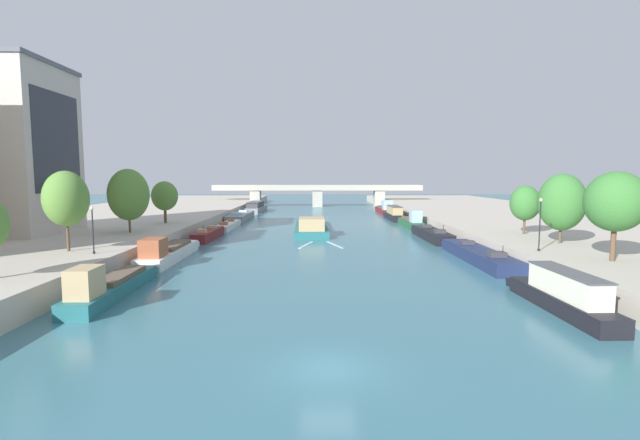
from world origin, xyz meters
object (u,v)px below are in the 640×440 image
(moored_boat_right_midway, at_px, (411,222))
(tree_left_end_of_row, at_px, (165,196))
(tree_right_far, at_px, (616,202))
(bridge_far, at_px, (317,193))
(moored_boat_left_far, at_px, (208,234))
(moored_boat_right_lone, at_px, (394,214))
(lamppost_left_bank, at_px, (93,228))
(moored_boat_right_upstream, at_px, (478,255))
(moored_boat_right_end, at_px, (431,234))
(moored_boat_left_second, at_px, (240,216))
(lamppost_right_bank, at_px, (540,222))
(tree_left_second, at_px, (66,199))
(moored_boat_right_far, at_px, (562,294))
(moored_boat_left_upstream, at_px, (228,225))
(tree_right_third, at_px, (562,202))
(tree_right_midway, at_px, (525,203))
(moored_boat_right_near, at_px, (385,209))
(tree_left_past_mid, at_px, (129,195))
(moored_boat_left_midway, at_px, (111,286))
(moored_boat_left_downstream, at_px, (168,252))
(barge_midriver, at_px, (311,226))
(moored_boat_left_near, at_px, (256,207))

(moored_boat_right_midway, distance_m, tree_left_end_of_row, 39.74)
(tree_right_far, distance_m, bridge_far, 96.54)
(moored_boat_left_far, distance_m, tree_left_end_of_row, 9.09)
(moored_boat_right_lone, relative_size, bridge_far, 0.22)
(lamppost_left_bank, bearing_deg, moored_boat_right_upstream, 10.01)
(moored_boat_right_end, bearing_deg, moored_boat_right_lone, 90.55)
(moored_boat_left_second, bearing_deg, lamppost_right_bank, -55.28)
(tree_left_second, bearing_deg, moored_boat_right_far, -17.89)
(moored_boat_left_upstream, height_order, moored_boat_right_end, moored_boat_right_end)
(tree_right_third, bearing_deg, tree_left_second, -174.60)
(tree_left_end_of_row, xyz_separation_m, tree_right_midway, (46.08, -12.83, -0.30))
(tree_left_end_of_row, height_order, tree_right_far, tree_right_far)
(lamppost_right_bank, bearing_deg, moored_boat_right_near, 93.38)
(moored_boat_left_upstream, xyz_separation_m, tree_left_past_mid, (-7.73, -20.76, 5.95))
(moored_boat_right_upstream, bearing_deg, tree_left_past_mid, 167.55)
(moored_boat_left_far, relative_size, tree_right_third, 1.61)
(tree_left_second, height_order, tree_right_third, tree_left_second)
(tree_right_midway, bearing_deg, moored_boat_left_midway, -152.38)
(tree_left_second, height_order, tree_right_far, tree_left_second)
(tree_left_past_mid, relative_size, lamppost_right_bank, 1.60)
(moored_boat_left_midway, height_order, moored_boat_right_end, moored_boat_left_midway)
(moored_boat_left_downstream, distance_m, tree_right_third, 40.22)
(moored_boat_left_second, relative_size, moored_boat_right_lone, 1.31)
(moored_boat_left_downstream, height_order, tree_left_past_mid, tree_left_past_mid)
(moored_boat_left_downstream, distance_m, moored_boat_right_far, 35.79)
(moored_boat_left_downstream, distance_m, lamppost_right_bank, 36.01)
(tree_right_midway, bearing_deg, moored_boat_right_midway, 109.02)
(barge_midriver, relative_size, tree_left_end_of_row, 4.02)
(tree_left_end_of_row, bearing_deg, moored_boat_right_upstream, -27.14)
(moored_boat_left_far, height_order, moored_boat_right_near, moored_boat_right_near)
(moored_boat_left_near, bearing_deg, tree_right_third, -59.04)
(tree_right_third, xyz_separation_m, tree_right_midway, (-0.26, 7.31, -0.54))
(moored_boat_left_far, distance_m, moored_boat_right_end, 30.85)
(moored_boat_left_downstream, bearing_deg, lamppost_left_bank, -120.34)
(moored_boat_left_midway, xyz_separation_m, moored_boat_right_midway, (30.87, 44.10, 0.08))
(tree_left_end_of_row, bearing_deg, moored_boat_left_midway, -78.03)
(moored_boat_right_upstream, bearing_deg, moored_boat_left_midway, -156.43)
(moored_boat_right_upstream, bearing_deg, moored_boat_left_second, 124.90)
(tree_right_far, bearing_deg, moored_boat_left_second, 124.82)
(moored_boat_right_upstream, bearing_deg, lamppost_right_bank, -56.84)
(moored_boat_right_end, relative_size, tree_right_far, 1.97)
(moored_boat_left_downstream, bearing_deg, moored_boat_right_lone, 54.81)
(moored_boat_right_upstream, height_order, tree_left_end_of_row, tree_left_end_of_row)
(moored_boat_left_midway, relative_size, tree_left_second, 1.82)
(moored_boat_right_midway, xyz_separation_m, tree_right_midway, (8.16, -23.67, 4.58))
(moored_boat_right_lone, bearing_deg, tree_right_midway, -77.11)
(moored_boat_left_second, relative_size, tree_right_third, 2.42)
(lamppost_left_bank, distance_m, bridge_far, 92.05)
(tree_right_far, bearing_deg, moored_boat_left_midway, -174.83)
(tree_right_far, relative_size, lamppost_right_bank, 1.50)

